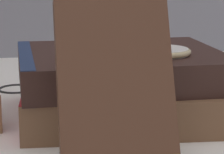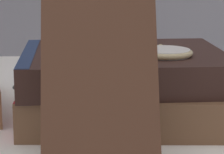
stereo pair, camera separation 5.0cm
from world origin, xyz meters
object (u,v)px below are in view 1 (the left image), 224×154
(book_leaning_front, at_px, (121,92))
(pocket_watch, at_px, (163,51))
(book_flat_top, at_px, (115,67))
(book_flat_bottom, at_px, (122,98))
(reading_glasses, at_px, (38,85))

(book_leaning_front, xyz_separation_m, pocket_watch, (0.06, 0.10, 0.01))
(book_flat_top, xyz_separation_m, pocket_watch, (0.04, -0.02, 0.02))
(book_leaning_front, distance_m, pocket_watch, 0.12)
(book_flat_bottom, bearing_deg, pocket_watch, -36.28)
(pocket_watch, relative_size, reading_glasses, 0.51)
(pocket_watch, distance_m, reading_glasses, 0.20)
(book_leaning_front, bearing_deg, pocket_watch, 60.68)
(book_flat_bottom, height_order, reading_glasses, book_flat_bottom)
(book_flat_bottom, bearing_deg, reading_glasses, 124.37)
(book_flat_bottom, xyz_separation_m, book_flat_top, (-0.01, -0.00, 0.03))
(book_leaning_front, xyz_separation_m, reading_glasses, (-0.05, 0.26, -0.05))
(book_leaning_front, distance_m, reading_glasses, 0.27)
(pocket_watch, bearing_deg, reading_glasses, 124.90)
(book_flat_bottom, relative_size, pocket_watch, 3.82)
(book_leaning_front, bearing_deg, book_flat_bottom, 79.21)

